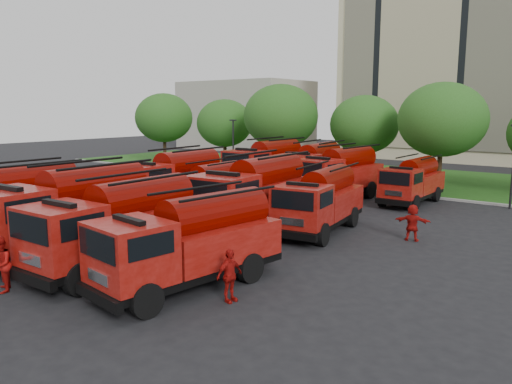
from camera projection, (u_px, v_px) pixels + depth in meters
ground at (163, 235)px, 24.14m from camera, size 140.00×140.00×0.00m
lawn at (383, 176)px, 44.49m from camera, size 70.00×16.00×0.12m
curb at (339, 188)px, 38.14m from camera, size 70.00×0.30×0.14m
apartment_building at (480, 53)px, 58.40m from camera, size 30.00×14.18×25.00m
side_building at (246, 115)px, 75.75m from camera, size 18.00×12.00×10.00m
tree_0 at (164, 118)px, 54.93m from camera, size 6.30×6.30×7.70m
tree_1 at (225, 123)px, 50.99m from camera, size 5.71×5.71×6.98m
tree_2 at (281, 116)px, 44.89m from camera, size 6.72×6.72×8.22m
tree_3 at (364, 125)px, 42.75m from camera, size 5.88×5.88×7.19m
tree_4 at (442, 120)px, 37.29m from camera, size 6.55×6.55×8.01m
lamp_post_0 at (233, 145)px, 43.13m from camera, size 0.60×0.25×5.11m
fire_truck_0 at (8, 202)px, 23.49m from camera, size 2.80×7.46×3.38m
fire_truck_1 at (71, 210)px, 21.02m from camera, size 3.19×8.05×3.61m
fire_truck_2 at (119, 225)px, 18.87m from camera, size 2.92×7.47×3.36m
fire_truck_3 at (190, 242)px, 16.86m from camera, size 3.25×7.18×3.15m
fire_truck_4 at (175, 180)px, 30.12m from camera, size 3.27×7.88×3.51m
fire_truck_5 at (208, 189)px, 28.83m from camera, size 2.69×6.48×2.88m
fire_truck_6 at (255, 194)px, 25.04m from camera, size 3.35×8.13×3.62m
fire_truck_7 at (321, 201)px, 24.59m from camera, size 3.32×7.09×3.10m
fire_truck_8 at (267, 164)px, 38.06m from camera, size 3.08×8.06×3.64m
fire_truck_9 at (313, 168)px, 35.94m from camera, size 3.64×8.06×3.55m
fire_truck_10 at (339, 174)px, 33.08m from camera, size 3.25×7.81×3.48m
fire_truck_11 at (413, 181)px, 31.94m from camera, size 2.36×6.35×2.88m
firefighter_1 at (2, 292)px, 16.65m from camera, size 1.05×0.91×1.90m
firefighter_2 at (230, 301)px, 15.83m from camera, size 0.70×1.07×1.72m
firefighter_3 at (135, 302)px, 15.81m from camera, size 1.43×1.20×1.97m
firefighter_4 at (70, 232)px, 24.71m from camera, size 0.98×0.84×1.69m
firefighter_5 at (411, 241)px, 23.12m from camera, size 1.72×1.08×1.72m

